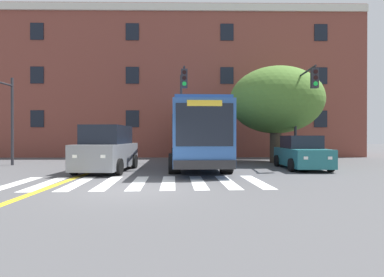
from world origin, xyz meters
name	(u,v)px	position (x,y,z in m)	size (l,w,h in m)	color
ground_plane	(129,189)	(0.00, 0.00, 0.00)	(120.00, 120.00, 0.00)	#4C4C4F
crosswalk	(138,183)	(0.06, 1.42, 0.00)	(9.70, 3.96, 0.01)	white
lane_line_yellow_inner	(131,157)	(-2.92, 15.42, 0.00)	(0.12, 36.00, 0.01)	gold
lane_line_yellow_outer	(133,157)	(-2.76, 15.42, 0.00)	(0.12, 36.00, 0.01)	gold
city_bus	(196,134)	(2.41, 7.77, 1.90)	(3.26, 11.65, 3.47)	#2D5699
car_grey_near_lane	(107,150)	(-2.13, 5.20, 1.09)	(2.48, 4.89, 2.30)	slate
car_teal_far_lane	(302,154)	(8.09, 6.24, 0.82)	(2.23, 4.30, 1.80)	#236B70
car_red_behind_bus	(196,144)	(2.69, 17.11, 1.06)	(2.36, 5.13, 2.24)	#AD1E1E
traffic_light_near_corner	(303,100)	(8.46, 7.04, 3.83)	(0.47, 3.53, 5.60)	#28282D
traffic_light_overhead	(182,100)	(1.58, 8.38, 3.98)	(0.51, 4.23, 5.84)	#28282D
street_tree_curbside_large	(276,101)	(7.78, 10.00, 4.15)	(8.59, 8.59, 6.39)	#4C3D2D
building_facade	(141,89)	(-2.71, 19.82, 6.47)	(39.45, 9.55, 12.94)	brown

